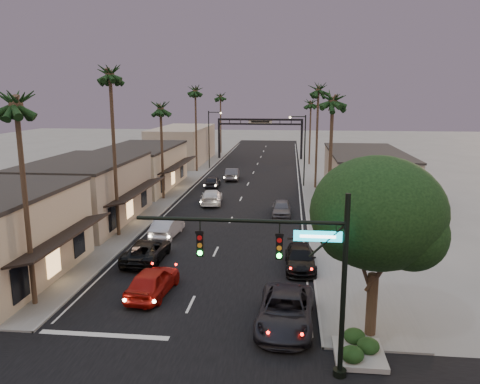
% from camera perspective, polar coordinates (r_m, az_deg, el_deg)
% --- Properties ---
extents(ground, '(200.00, 200.00, 0.00)m').
position_cam_1_polar(ground, '(55.33, 0.43, -0.18)').
color(ground, slate).
rests_on(ground, ground).
extents(road, '(14.00, 120.00, 0.02)m').
position_cam_1_polar(road, '(60.21, 0.90, 0.81)').
color(road, black).
rests_on(road, ground).
extents(sidewalk_left, '(5.00, 92.00, 0.12)m').
position_cam_1_polar(sidewalk_left, '(68.47, -6.51, 2.13)').
color(sidewalk_left, slate).
rests_on(sidewalk_left, ground).
extents(sidewalk_right, '(5.00, 92.00, 0.12)m').
position_cam_1_polar(sidewalk_right, '(66.98, 9.57, 1.82)').
color(sidewalk_right, slate).
rests_on(sidewalk_right, ground).
extents(storefront_mid, '(8.00, 14.00, 5.50)m').
position_cam_1_polar(storefront_mid, '(44.74, -18.23, -0.07)').
color(storefront_mid, gray).
rests_on(storefront_mid, ground).
extents(storefront_far, '(8.00, 16.00, 5.00)m').
position_cam_1_polar(storefront_far, '(59.47, -11.95, 2.86)').
color(storefront_far, '#B9AB8D').
rests_on(storefront_far, ground).
extents(storefront_dist, '(8.00, 20.00, 6.00)m').
position_cam_1_polar(storefront_dist, '(81.40, -6.99, 5.75)').
color(storefront_dist, gray).
rests_on(storefront_dist, ground).
extents(building_right, '(8.00, 18.00, 5.00)m').
position_cam_1_polar(building_right, '(55.29, 15.04, 2.04)').
color(building_right, gray).
rests_on(building_right, ground).
extents(traffic_signal, '(8.51, 0.22, 7.80)m').
position_cam_1_polar(traffic_signal, '(18.99, 6.89, -8.09)').
color(traffic_signal, black).
rests_on(traffic_signal, ground).
extents(corner_tree, '(6.20, 6.20, 8.80)m').
position_cam_1_polar(corner_tree, '(22.40, 16.59, -3.00)').
color(corner_tree, '#38281C').
rests_on(corner_tree, ground).
extents(planter, '(2.20, 2.60, 0.24)m').
position_cam_1_polar(planter, '(22.77, 14.28, -18.98)').
color(planter, gray).
rests_on(planter, ground).
extents(arch, '(15.20, 0.40, 7.27)m').
position_cam_1_polar(arch, '(84.24, 2.47, 7.76)').
color(arch, black).
rests_on(arch, ground).
extents(streetlight_right, '(2.13, 0.30, 9.00)m').
position_cam_1_polar(streetlight_right, '(59.20, 7.63, 5.73)').
color(streetlight_right, black).
rests_on(streetlight_right, ground).
extents(streetlight_left, '(2.13, 0.30, 9.00)m').
position_cam_1_polar(streetlight_left, '(73.15, -3.60, 6.96)').
color(streetlight_left, black).
rests_on(streetlight_left, ground).
extents(palm_la, '(3.20, 3.20, 13.20)m').
position_cam_1_polar(palm_la, '(26.76, -25.73, 10.52)').
color(palm_la, '#38281C').
rests_on(palm_la, ground).
extents(palm_lb, '(3.20, 3.20, 15.20)m').
position_cam_1_polar(palm_lb, '(38.51, -15.61, 14.19)').
color(palm_lb, '#38281C').
rests_on(palm_lb, ground).
extents(palm_lc, '(3.20, 3.20, 12.20)m').
position_cam_1_polar(palm_lc, '(51.77, -9.68, 10.51)').
color(palm_lc, '#38281C').
rests_on(palm_lc, ground).
extents(palm_ld, '(3.20, 3.20, 14.20)m').
position_cam_1_polar(palm_ld, '(70.25, -5.48, 12.52)').
color(palm_ld, '#38281C').
rests_on(palm_ld, ground).
extents(palm_ra, '(3.20, 3.20, 13.20)m').
position_cam_1_polar(palm_ra, '(38.00, 11.26, 11.50)').
color(palm_ra, '#38281C').
rests_on(palm_ra, ground).
extents(palm_rb, '(3.20, 3.20, 14.20)m').
position_cam_1_polar(palm_rb, '(57.95, 9.56, 12.57)').
color(palm_rb, '#38281C').
rests_on(palm_rb, ground).
extents(palm_rc, '(3.20, 3.20, 12.20)m').
position_cam_1_polar(palm_rc, '(77.93, 8.65, 10.94)').
color(palm_rc, '#38281C').
rests_on(palm_rc, ground).
extents(palm_far, '(3.20, 3.20, 13.20)m').
position_cam_1_polar(palm_far, '(92.86, -2.40, 11.79)').
color(palm_far, '#38281C').
rests_on(palm_far, ground).
extents(oncoming_red, '(2.43, 5.08, 1.68)m').
position_cam_1_polar(oncoming_red, '(28.22, -10.58, -10.63)').
color(oncoming_red, '#9E110B').
rests_on(oncoming_red, ground).
extents(oncoming_pickup, '(2.57, 5.48, 1.52)m').
position_cam_1_polar(oncoming_pickup, '(33.75, -11.31, -7.00)').
color(oncoming_pickup, black).
rests_on(oncoming_pickup, ground).
extents(oncoming_silver, '(1.96, 4.81, 1.55)m').
position_cam_1_polar(oncoming_silver, '(39.05, -8.90, -4.28)').
color(oncoming_silver, '#A2A2A7').
rests_on(oncoming_silver, ground).
extents(oncoming_white, '(2.67, 5.46, 1.53)m').
position_cam_1_polar(oncoming_white, '(50.09, -3.49, -0.58)').
color(oncoming_white, silver).
rests_on(oncoming_white, ground).
extents(oncoming_dgrey, '(1.92, 4.34, 1.45)m').
position_cam_1_polar(oncoming_dgrey, '(58.96, -3.35, 1.27)').
color(oncoming_dgrey, black).
rests_on(oncoming_dgrey, ground).
extents(oncoming_grey_far, '(2.01, 4.98, 1.61)m').
position_cam_1_polar(oncoming_grey_far, '(64.05, -0.96, 2.21)').
color(oncoming_grey_far, '#424246').
rests_on(oncoming_grey_far, ground).
extents(curbside_near, '(3.09, 6.12, 1.66)m').
position_cam_1_polar(curbside_near, '(24.40, 5.57, -14.22)').
color(curbside_near, black).
rests_on(curbside_near, ground).
extents(curbside_black, '(2.12, 4.98, 1.43)m').
position_cam_1_polar(curbside_black, '(31.97, 7.37, -8.03)').
color(curbside_black, black).
rests_on(curbside_black, ground).
extents(curbside_grey, '(1.84, 4.46, 1.51)m').
position_cam_1_polar(curbside_grey, '(45.16, 5.08, -2.00)').
color(curbside_grey, '#4E4E53').
rests_on(curbside_grey, ground).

